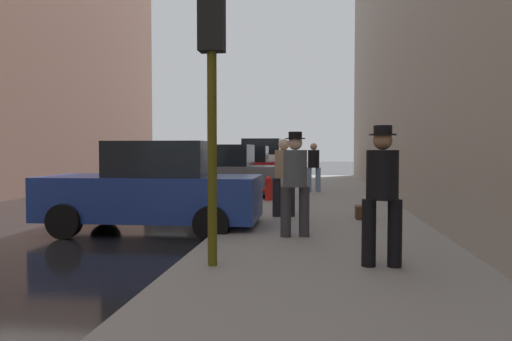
{
  "coord_description": "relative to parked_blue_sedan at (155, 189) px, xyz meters",
  "views": [
    {
      "loc": [
        5.79,
        -9.22,
        1.62
      ],
      "look_at": [
        4.25,
        3.71,
        1.08
      ],
      "focal_mm": 35.0,
      "sensor_mm": 36.0,
      "label": 1
    }
  ],
  "objects": [
    {
      "name": "pedestrian_with_beanie",
      "position": [
        2.81,
        -1.07,
        0.29
      ],
      "size": [
        0.53,
        0.49,
        1.78
      ],
      "color": "#333338",
      "rests_on": "sidewalk"
    },
    {
      "name": "pedestrian_in_jeans",
      "position": [
        3.09,
        8.07,
        0.26
      ],
      "size": [
        0.52,
        0.45,
        1.71
      ],
      "color": "#728CB2",
      "rests_on": "sidewalk"
    },
    {
      "name": "parked_red_hatchback",
      "position": [
        -0.0,
        11.73,
        0.0
      ],
      "size": [
        4.22,
        2.1,
        1.79
      ],
      "color": "#B2191E",
      "rests_on": "ground_plane"
    },
    {
      "name": "parked_bronze_suv",
      "position": [
        -0.0,
        24.81,
        0.18
      ],
      "size": [
        4.6,
        2.06,
        2.25
      ],
      "color": "brown",
      "rests_on": "ground_plane"
    },
    {
      "name": "pedestrian_in_tan_coat",
      "position": [
        2.46,
        1.46,
        0.26
      ],
      "size": [
        0.52,
        0.47,
        1.71
      ],
      "color": "black",
      "rests_on": "sidewalk"
    },
    {
      "name": "fire_hydrant",
      "position": [
        1.8,
        4.92,
        -0.35
      ],
      "size": [
        0.42,
        0.22,
        0.7
      ],
      "color": "red",
      "rests_on": "sidewalk"
    },
    {
      "name": "traffic_light",
      "position": [
        1.85,
        -3.31,
        1.91
      ],
      "size": [
        0.32,
        0.32,
        3.6
      ],
      "color": "#514C0F",
      "rests_on": "sidewalk"
    },
    {
      "name": "duffel_bag",
      "position": [
        4.17,
        1.27,
        -0.56
      ],
      "size": [
        0.32,
        0.44,
        0.28
      ],
      "color": "#472D19",
      "rests_on": "sidewalk"
    },
    {
      "name": "parked_blue_sedan",
      "position": [
        0.0,
        0.0,
        0.0
      ],
      "size": [
        4.21,
        2.09,
        1.79
      ],
      "color": "navy",
      "rests_on": "ground_plane"
    },
    {
      "name": "pedestrian_with_fedora",
      "position": [
        3.98,
        -3.13,
        0.29
      ],
      "size": [
        0.5,
        0.4,
        1.78
      ],
      "color": "black",
      "rests_on": "sidewalk"
    },
    {
      "name": "parked_white_van",
      "position": [
        -0.0,
        18.32,
        0.18
      ],
      "size": [
        4.62,
        2.1,
        2.25
      ],
      "color": "silver",
      "rests_on": "ground_plane"
    },
    {
      "name": "ground_plane",
      "position": [
        -2.65,
        -0.28,
        -0.85
      ],
      "size": [
        120.0,
        120.0,
        0.0
      ],
      "primitive_type": "plane",
      "color": "black"
    },
    {
      "name": "parked_gray_coupe",
      "position": [
        -0.0,
        6.34,
        0.0
      ],
      "size": [
        4.26,
        2.17,
        1.79
      ],
      "color": "slate",
      "rests_on": "ground_plane"
    },
    {
      "name": "sidewalk",
      "position": [
        3.35,
        -0.28,
        -0.77
      ],
      "size": [
        4.0,
        40.0,
        0.15
      ],
      "primitive_type": "cube",
      "color": "gray",
      "rests_on": "ground_plane"
    }
  ]
}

